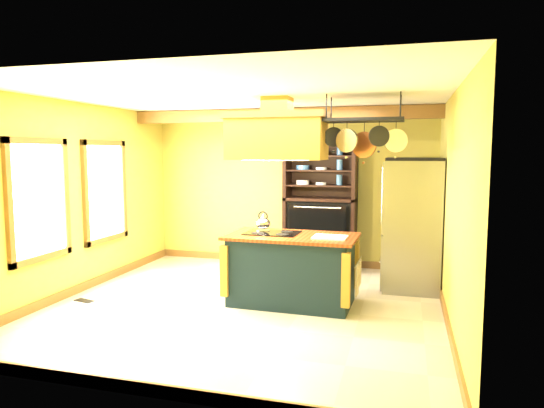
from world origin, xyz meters
The scene contains 15 objects.
floor centered at (0.00, 0.00, 0.00)m, with size 5.00×5.00×0.00m, color beige.
ceiling centered at (0.00, 0.00, 2.70)m, with size 5.00×5.00×0.00m, color white.
wall_back centered at (0.00, 2.50, 1.35)m, with size 5.00×0.02×2.70m, color gold.
wall_front centered at (0.00, -2.50, 1.35)m, with size 5.00×0.02×2.70m, color gold.
wall_left centered at (-2.50, 0.00, 1.35)m, with size 0.02×5.00×2.70m, color gold.
wall_right centered at (2.50, 0.00, 1.35)m, with size 0.02×5.00×2.70m, color gold.
ceiling_beam centered at (0.00, 1.70, 2.59)m, with size 5.00×0.15×0.20m, color olive.
window_near centered at (-2.47, -0.80, 1.40)m, with size 0.06×1.06×1.56m.
window_far centered at (-2.47, 0.60, 1.40)m, with size 0.06×1.06×1.56m.
kitchen_island centered at (0.56, 0.24, 0.47)m, with size 1.71×0.98×1.11m.
range_hood centered at (0.36, 0.24, 2.23)m, with size 1.31×0.74×0.80m.
pot_rack centered at (1.46, 0.25, 2.28)m, with size 1.04×0.48×0.77m.
refrigerator centered at (2.07, 1.44, 0.92)m, with size 0.81×0.96×1.88m.
hutch centered at (0.59, 2.27, 0.84)m, with size 1.21×0.55×2.14m.
floor_register centered at (-2.16, -0.42, 0.01)m, with size 0.28×0.12×0.01m, color black.
Camera 1 is at (1.98, -5.87, 2.00)m, focal length 32.00 mm.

